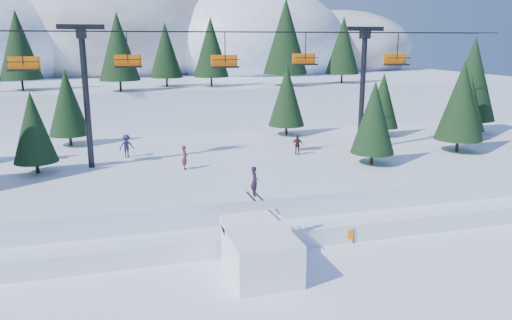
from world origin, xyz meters
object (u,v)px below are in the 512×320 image
object	(u,v)px
jump_kicker	(261,252)
banner_far	(421,220)
banner_near	(330,235)
chairlift	(219,72)

from	to	relation	value
jump_kicker	banner_far	size ratio (longest dim) A/B	1.96
banner_near	banner_far	xyz separation A→B (m)	(6.66, 0.80, 0.00)
banner_far	jump_kicker	bearing A→B (deg)	-163.64
jump_kicker	banner_far	bearing A→B (deg)	16.36
jump_kicker	banner_near	bearing A→B (deg)	27.60
chairlift	banner_far	distance (m)	18.21
chairlift	banner_near	world-z (taller)	chairlift
chairlift	banner_far	bearing A→B (deg)	-48.91
chairlift	banner_near	distance (m)	16.00
jump_kicker	banner_far	distance (m)	12.22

